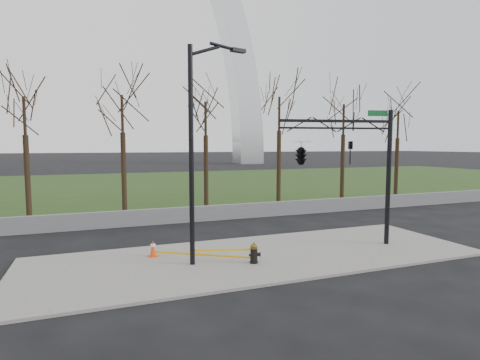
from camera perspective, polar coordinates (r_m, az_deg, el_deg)
name	(u,v)px	position (r m, az deg, el deg)	size (l,w,h in m)	color
ground	(259,258)	(15.59, 2.88, -11.48)	(500.00, 500.00, 0.00)	black
sidewalk	(259,256)	(15.57, 2.88, -11.30)	(18.00, 6.00, 0.10)	slate
grass_strip	(152,185)	(44.30, -12.98, -0.72)	(120.00, 40.00, 0.06)	#223C16
guardrail	(205,213)	(22.84, -5.27, -4.98)	(60.00, 0.30, 0.90)	#59595B
gateway_arch	(119,15)	(93.19, -17.58, 22.42)	(66.00, 6.00, 65.00)	silver
tree_row	(167,144)	(26.06, -10.90, 5.25)	(43.03, 4.00, 9.09)	black
fire_hydrant	(254,253)	(14.47, 2.13, -10.90)	(0.48, 0.33, 0.78)	black
traffic_cone	(153,248)	(15.67, -12.85, -9.93)	(0.41, 0.41, 0.64)	#E63E0C
street_light	(197,139)	(13.96, -6.46, 6.09)	(2.37, 0.67, 8.21)	black
traffic_signal_mast	(318,153)	(16.58, 11.62, 3.97)	(5.00, 2.54, 6.00)	black
caution_tape	(210,253)	(14.76, -4.57, -10.82)	(3.39, 2.21, 0.40)	#EAB10C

